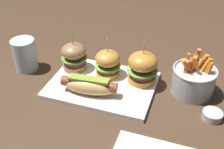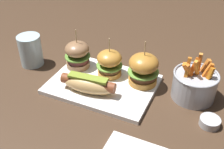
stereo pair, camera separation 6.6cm
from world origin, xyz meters
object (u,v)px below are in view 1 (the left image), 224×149
water_glass (25,55)px  hot_dog (89,85)px  slider_left (74,56)px  slider_right (142,67)px  platter_main (102,85)px  slider_center (107,63)px  fries_bucket (193,80)px  sauce_ramekin (212,115)px

water_glass → hot_dog: bearing=-15.4°
slider_left → slider_right: slider_right is taller
platter_main → slider_center: (-0.00, 0.05, 0.05)m
hot_dog → slider_left: bearing=132.2°
slider_right → fries_bucket: (0.15, 0.01, -0.02)m
slider_left → slider_right: bearing=0.5°
hot_dog → fries_bucket: bearing=23.2°
sauce_ramekin → slider_right: bearing=157.9°
slider_left → water_glass: bearing=-167.9°
hot_dog → fries_bucket: size_ratio=1.20×
slider_center → platter_main: bearing=-87.2°
slider_left → sauce_ramekin: (0.45, -0.09, -0.05)m
water_glass → sauce_ramekin: bearing=-4.8°
platter_main → slider_center: slider_center is taller
platter_main → fries_bucket: bearing=13.8°
slider_right → water_glass: (-0.40, -0.04, -0.01)m
platter_main → hot_dog: 0.07m
slider_right → hot_dog: bearing=-140.2°
hot_dog → slider_left: slider_left is taller
slider_center → water_glass: size_ratio=1.21×
platter_main → slider_right: bearing=25.1°
fries_bucket → sauce_ramekin: 0.13m
slider_right → sauce_ramekin: (0.22, -0.09, -0.05)m
slider_center → water_glass: 0.28m
hot_dog → fries_bucket: 0.31m
sauce_ramekin → fries_bucket: bearing=122.6°
hot_dog → slider_center: slider_center is taller
platter_main → slider_right: size_ratio=2.24×
slider_center → fries_bucket: slider_center is taller
slider_left → fries_bucket: size_ratio=0.96×
slider_left → sauce_ramekin: 0.46m
slider_left → sauce_ramekin: slider_left is taller
slider_left → slider_center: bearing=0.1°
fries_bucket → hot_dog: bearing=-156.8°
sauce_ramekin → water_glass: size_ratio=0.50×
fries_bucket → water_glass: size_ratio=1.31×
slider_right → platter_main: bearing=-154.9°
fries_bucket → water_glass: (-0.55, -0.05, 0.01)m
slider_center → slider_left: bearing=-179.9°
platter_main → sauce_ramekin: sauce_ramekin is taller
hot_dog → sauce_ramekin: hot_dog is taller
slider_right → fries_bucket: size_ratio=1.02×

